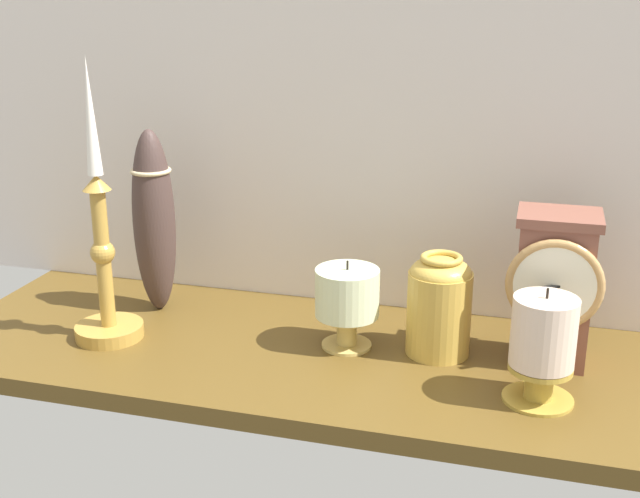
# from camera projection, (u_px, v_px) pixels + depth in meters

# --- Properties ---
(ground_plane) EXTENTS (1.00, 0.36, 0.02)m
(ground_plane) POSITION_uv_depth(u_px,v_px,m) (307.00, 357.00, 1.07)
(ground_plane) COLOR brown
(back_wall) EXTENTS (1.20, 0.02, 0.65)m
(back_wall) POSITION_uv_depth(u_px,v_px,m) (344.00, 83.00, 1.13)
(back_wall) COLOR silver
(back_wall) RESTS_ON ground_plane
(mantel_clock) EXTENTS (0.12, 0.10, 0.19)m
(mantel_clock) POSITION_uv_depth(u_px,v_px,m) (553.00, 287.00, 1.00)
(mantel_clock) COLOR brown
(mantel_clock) RESTS_ON ground_plane
(candlestick_tall_left) EXTENTS (0.09, 0.09, 0.38)m
(candlestick_tall_left) POSITION_uv_depth(u_px,v_px,m) (103.00, 262.00, 1.06)
(candlestick_tall_left) COLOR #B28839
(candlestick_tall_left) RESTS_ON ground_plane
(brass_vase_jar) EXTENTS (0.08, 0.08, 0.13)m
(brass_vase_jar) POSITION_uv_depth(u_px,v_px,m) (439.00, 303.00, 1.03)
(brass_vase_jar) COLOR gold
(brass_vase_jar) RESTS_ON ground_plane
(pillar_candle_front) EXTENTS (0.08, 0.08, 0.12)m
(pillar_candle_front) POSITION_uv_depth(u_px,v_px,m) (347.00, 299.00, 1.05)
(pillar_candle_front) COLOR tan
(pillar_candle_front) RESTS_ON ground_plane
(pillar_candle_near_clock) EXTENTS (0.08, 0.08, 0.14)m
(pillar_candle_near_clock) POSITION_uv_depth(u_px,v_px,m) (543.00, 344.00, 0.91)
(pillar_candle_near_clock) COLOR #B39338
(pillar_candle_near_clock) RESTS_ON ground_plane
(tall_ceramic_vase) EXTENTS (0.06, 0.06, 0.27)m
(tall_ceramic_vase) POSITION_uv_depth(u_px,v_px,m) (154.00, 221.00, 1.15)
(tall_ceramic_vase) COLOR #41302D
(tall_ceramic_vase) RESTS_ON ground_plane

